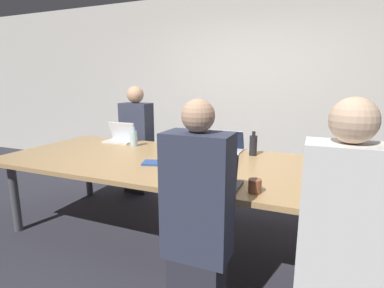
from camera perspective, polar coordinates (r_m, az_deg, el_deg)
name	(u,v)px	position (r m, az deg, el deg)	size (l,w,h in m)	color
ground_plane	(196,239)	(3.05, 0.82, -17.69)	(24.00, 24.00, 0.00)	#2D2D38
curtain_wall	(249,88)	(4.71, 10.72, 10.44)	(12.00, 0.06, 2.80)	beige
conference_table	(196,168)	(2.76, 0.86, -4.60)	(3.87, 1.42, 0.77)	tan
laptop_near_midright	(214,177)	(2.12, 4.12, -6.32)	(0.36, 0.26, 0.26)	#333338
person_near_midright	(198,220)	(1.86, 1.09, -14.34)	(0.40, 0.24, 1.41)	#2D2D38
cup_near_midright	(255,186)	(2.07, 11.87, -7.84)	(0.09, 0.09, 0.09)	brown
laptop_far_center	(227,145)	(3.23, 6.59, -0.16)	(0.35, 0.22, 0.22)	silver
bottle_far_center	(253,145)	(3.07, 11.59, -0.19)	(0.08, 0.08, 0.24)	black
laptop_near_right	(342,192)	(2.07, 26.73, -8.20)	(0.35, 0.24, 0.24)	#B7B7BC
person_near_right	(340,245)	(1.75, 26.33, -16.79)	(0.40, 0.24, 1.44)	#2D2D38
laptop_far_left	(121,136)	(3.79, -13.36, 1.48)	(0.36, 0.24, 0.24)	silver
person_far_left	(137,142)	(4.11, -10.41, 0.47)	(0.40, 0.24, 1.44)	#2D2D38
bottle_far_left	(134,138)	(3.49, -11.05, 1.10)	(0.08, 0.08, 0.22)	#ADD1E0
stapler	(187,162)	(2.68, -1.00, -3.48)	(0.10, 0.15, 0.05)	black
notebook	(154,163)	(2.73, -7.33, -3.58)	(0.23, 0.20, 0.02)	#2D4C8C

